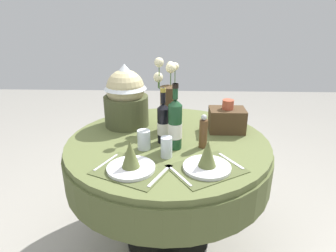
{
  "coord_description": "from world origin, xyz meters",
  "views": [
    {
      "loc": [
        0.06,
        -1.63,
        1.53
      ],
      "look_at": [
        0.0,
        0.03,
        0.86
      ],
      "focal_mm": 31.52,
      "sensor_mm": 36.0,
      "label": 1
    }
  ],
  "objects_px": {
    "wine_bottle_left": "(163,123)",
    "woven_basket_side_right": "(227,119)",
    "tumbler_near_right": "(167,147)",
    "flower_vase": "(168,100)",
    "tumbler_near_left": "(144,140)",
    "dining_table": "(168,161)",
    "place_setting_left": "(131,162)",
    "place_setting_right": "(207,161)",
    "gift_tub_back_left": "(126,94)",
    "wine_bottle_centre": "(175,124)",
    "pepper_mill": "(203,132)"
  },
  "relations": [
    {
      "from": "wine_bottle_left",
      "to": "flower_vase",
      "type": "bearing_deg",
      "value": 84.44
    },
    {
      "from": "dining_table",
      "to": "place_setting_left",
      "type": "xyz_separation_m",
      "value": [
        -0.17,
        -0.36,
        0.19
      ]
    },
    {
      "from": "wine_bottle_centre",
      "to": "tumbler_near_left",
      "type": "height_order",
      "value": "wine_bottle_centre"
    },
    {
      "from": "tumbler_near_right",
      "to": "gift_tub_back_left",
      "type": "distance_m",
      "value": 0.57
    },
    {
      "from": "flower_vase",
      "to": "wine_bottle_left",
      "type": "height_order",
      "value": "flower_vase"
    },
    {
      "from": "pepper_mill",
      "to": "dining_table",
      "type": "bearing_deg",
      "value": 156.55
    },
    {
      "from": "wine_bottle_centre",
      "to": "tumbler_near_right",
      "type": "distance_m",
      "value": 0.15
    },
    {
      "from": "place_setting_left",
      "to": "gift_tub_back_left",
      "type": "relative_size",
      "value": 1.0
    },
    {
      "from": "tumbler_near_right",
      "to": "woven_basket_side_right",
      "type": "xyz_separation_m",
      "value": [
        0.37,
        0.37,
        0.02
      ]
    },
    {
      "from": "wine_bottle_left",
      "to": "gift_tub_back_left",
      "type": "distance_m",
      "value": 0.39
    },
    {
      "from": "place_setting_left",
      "to": "wine_bottle_left",
      "type": "xyz_separation_m",
      "value": [
        0.14,
        0.33,
        0.08
      ]
    },
    {
      "from": "wine_bottle_centre",
      "to": "woven_basket_side_right",
      "type": "distance_m",
      "value": 0.43
    },
    {
      "from": "place_setting_left",
      "to": "wine_bottle_centre",
      "type": "xyz_separation_m",
      "value": [
        0.21,
        0.26,
        0.1
      ]
    },
    {
      "from": "dining_table",
      "to": "tumbler_near_right",
      "type": "xyz_separation_m",
      "value": [
        0.0,
        -0.21,
        0.2
      ]
    },
    {
      "from": "wine_bottle_left",
      "to": "tumbler_near_right",
      "type": "height_order",
      "value": "wine_bottle_left"
    },
    {
      "from": "tumbler_near_left",
      "to": "dining_table",
      "type": "bearing_deg",
      "value": 42.52
    },
    {
      "from": "wine_bottle_centre",
      "to": "gift_tub_back_left",
      "type": "relative_size",
      "value": 0.9
    },
    {
      "from": "flower_vase",
      "to": "tumbler_near_right",
      "type": "xyz_separation_m",
      "value": [
        0.01,
        -0.38,
        -0.14
      ]
    },
    {
      "from": "dining_table",
      "to": "woven_basket_side_right",
      "type": "xyz_separation_m",
      "value": [
        0.38,
        0.16,
        0.23
      ]
    },
    {
      "from": "woven_basket_side_right",
      "to": "tumbler_near_right",
      "type": "bearing_deg",
      "value": -134.78
    },
    {
      "from": "place_setting_right",
      "to": "pepper_mill",
      "type": "xyz_separation_m",
      "value": [
        -0.0,
        0.25,
        0.05
      ]
    },
    {
      "from": "tumbler_near_left",
      "to": "wine_bottle_left",
      "type": "bearing_deg",
      "value": 41.34
    },
    {
      "from": "wine_bottle_centre",
      "to": "wine_bottle_left",
      "type": "bearing_deg",
      "value": 132.26
    },
    {
      "from": "dining_table",
      "to": "pepper_mill",
      "type": "distance_m",
      "value": 0.32
    },
    {
      "from": "place_setting_right",
      "to": "woven_basket_side_right",
      "type": "bearing_deg",
      "value": 71.28
    },
    {
      "from": "woven_basket_side_right",
      "to": "place_setting_left",
      "type": "bearing_deg",
      "value": -136.3
    },
    {
      "from": "place_setting_left",
      "to": "pepper_mill",
      "type": "bearing_deg",
      "value": 36.17
    },
    {
      "from": "dining_table",
      "to": "wine_bottle_centre",
      "type": "xyz_separation_m",
      "value": [
        0.04,
        -0.1,
        0.29
      ]
    },
    {
      "from": "pepper_mill",
      "to": "wine_bottle_left",
      "type": "bearing_deg",
      "value": 165.05
    },
    {
      "from": "woven_basket_side_right",
      "to": "wine_bottle_centre",
      "type": "bearing_deg",
      "value": -141.62
    },
    {
      "from": "tumbler_near_left",
      "to": "pepper_mill",
      "type": "distance_m",
      "value": 0.34
    },
    {
      "from": "dining_table",
      "to": "pepper_mill",
      "type": "height_order",
      "value": "pepper_mill"
    },
    {
      "from": "flower_vase",
      "to": "wine_bottle_centre",
      "type": "bearing_deg",
      "value": -79.49
    },
    {
      "from": "tumbler_near_left",
      "to": "woven_basket_side_right",
      "type": "bearing_deg",
      "value": 28.88
    },
    {
      "from": "place_setting_left",
      "to": "dining_table",
      "type": "bearing_deg",
      "value": 64.88
    },
    {
      "from": "dining_table",
      "to": "flower_vase",
      "type": "relative_size",
      "value": 2.6
    },
    {
      "from": "dining_table",
      "to": "gift_tub_back_left",
      "type": "height_order",
      "value": "gift_tub_back_left"
    },
    {
      "from": "flower_vase",
      "to": "gift_tub_back_left",
      "type": "relative_size",
      "value": 1.15
    },
    {
      "from": "dining_table",
      "to": "place_setting_right",
      "type": "bearing_deg",
      "value": -58.77
    },
    {
      "from": "place_setting_right",
      "to": "gift_tub_back_left",
      "type": "relative_size",
      "value": 1.02
    },
    {
      "from": "place_setting_right",
      "to": "gift_tub_back_left",
      "type": "bearing_deg",
      "value": 130.17
    },
    {
      "from": "wine_bottle_centre",
      "to": "gift_tub_back_left",
      "type": "xyz_separation_m",
      "value": [
        -0.33,
        0.35,
        0.07
      ]
    },
    {
      "from": "tumbler_near_left",
      "to": "woven_basket_side_right",
      "type": "relative_size",
      "value": 0.49
    },
    {
      "from": "flower_vase",
      "to": "tumbler_near_left",
      "type": "bearing_deg",
      "value": -113.43
    },
    {
      "from": "place_setting_left",
      "to": "place_setting_right",
      "type": "distance_m",
      "value": 0.38
    },
    {
      "from": "flower_vase",
      "to": "pepper_mill",
      "type": "height_order",
      "value": "flower_vase"
    },
    {
      "from": "wine_bottle_left",
      "to": "woven_basket_side_right",
      "type": "xyz_separation_m",
      "value": [
        0.4,
        0.19,
        -0.04
      ]
    },
    {
      "from": "place_setting_right",
      "to": "pepper_mill",
      "type": "bearing_deg",
      "value": 90.47
    },
    {
      "from": "wine_bottle_left",
      "to": "place_setting_left",
      "type": "bearing_deg",
      "value": -113.32
    },
    {
      "from": "place_setting_right",
      "to": "woven_basket_side_right",
      "type": "distance_m",
      "value": 0.53
    }
  ]
}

